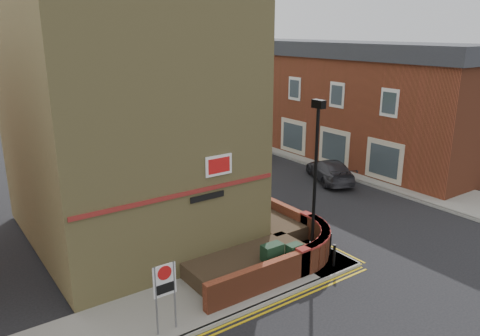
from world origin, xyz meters
name	(u,v)px	position (x,y,z in m)	size (l,w,h in m)	color
ground	(302,290)	(0.00, 0.00, 0.00)	(120.00, 120.00, 0.00)	black
pavement_corner	(194,301)	(-3.50, 1.50, 0.06)	(13.00, 3.00, 0.12)	gray
pavement_main	(155,171)	(2.00, 16.00, 0.06)	(2.00, 32.00, 0.12)	gray
pavement_far	(312,155)	(13.00, 13.00, 0.06)	(4.00, 40.00, 0.12)	gray
kerb_side	(218,323)	(-3.50, 0.00, 0.06)	(13.00, 0.15, 0.12)	gray
kerb_main_near	(169,168)	(3.00, 16.00, 0.06)	(0.15, 32.00, 0.12)	gray
kerb_main_far	(291,159)	(11.00, 13.00, 0.06)	(0.15, 40.00, 0.12)	gray
yellow_lines_side	(223,328)	(-3.50, -0.25, 0.01)	(13.00, 0.28, 0.01)	gold
yellow_lines_main	(173,168)	(3.25, 16.00, 0.01)	(0.28, 32.00, 0.01)	gold
corner_building	(125,94)	(-2.84, 8.00, 6.23)	(8.95, 10.40, 13.60)	#9F9055
garden_wall	(258,262)	(0.00, 2.50, 0.00)	(6.80, 6.00, 1.20)	brown
lamppost	(315,183)	(1.60, 1.20, 3.34)	(0.25, 0.50, 6.30)	black
utility_cabinet_large	(272,259)	(-0.30, 1.30, 0.72)	(0.80, 0.45, 1.20)	#16311D
utility_cabinet_small	(294,258)	(0.50, 1.00, 0.67)	(0.55, 0.40, 1.10)	#16311D
bollard_near	(334,255)	(2.00, 0.40, 0.57)	(0.11, 0.11, 0.90)	black
bollard_far	(330,244)	(2.60, 1.20, 0.57)	(0.11, 0.11, 0.90)	black
zone_sign	(165,286)	(-5.00, 0.50, 1.64)	(0.72, 0.07, 2.20)	slate
far_terrace	(293,92)	(14.50, 17.00, 4.04)	(5.40, 30.40, 8.00)	brown
far_terrace_cream	(169,73)	(14.50, 38.00, 4.05)	(5.40, 12.40, 8.00)	beige
tree_near	(166,102)	(2.00, 14.05, 4.70)	(3.64, 3.65, 6.70)	#382B1E
tree_mid	(114,82)	(2.00, 22.05, 5.20)	(4.03, 4.03, 7.42)	#382B1E
tree_far	(80,77)	(2.00, 30.05, 4.91)	(3.81, 3.81, 7.00)	#382B1E
traffic_light_assembly	(108,109)	(2.40, 25.00, 2.78)	(0.20, 0.16, 4.20)	black
silver_car_near	(239,178)	(4.31, 9.93, 0.75)	(1.59, 4.55, 1.50)	#B6B9BF
red_car_main	(165,150)	(3.79, 18.13, 0.75)	(2.50, 5.43, 1.51)	#9D1D11
grey_car_far	(330,170)	(9.78, 8.17, 0.65)	(1.82, 4.49, 1.30)	#323137
silver_car_far	(246,148)	(9.00, 15.72, 0.62)	(1.47, 3.65, 1.24)	silver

